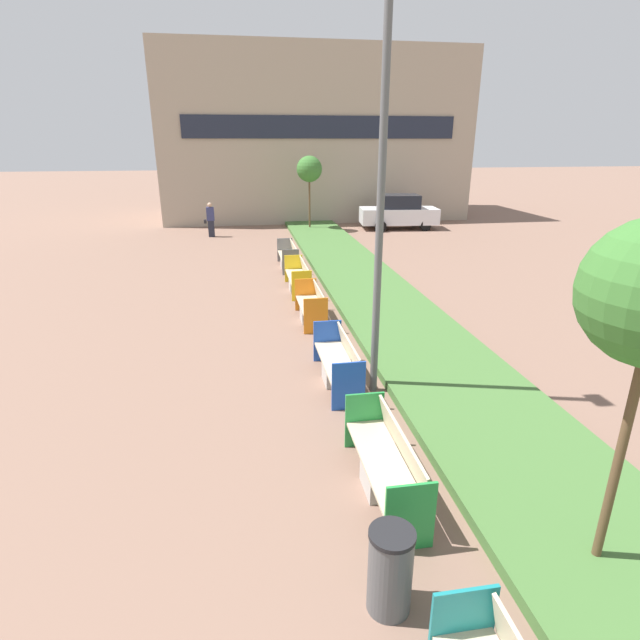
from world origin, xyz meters
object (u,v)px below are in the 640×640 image
(bench_grey_frame, at_px, (289,258))
(street_lamp_post, at_px, (382,177))
(pedestrian_walking, at_px, (211,220))
(bench_yellow_frame, at_px, (299,279))
(parked_car_distant, at_px, (399,212))
(bench_blue_frame, at_px, (339,365))
(bench_green_frame, at_px, (386,467))
(sapling_tree_far, at_px, (309,169))
(litter_bin, at_px, (390,570))
(bench_orange_frame, at_px, (312,308))

(bench_grey_frame, xyz_separation_m, street_lamp_post, (0.61, -10.33, 3.70))
(bench_grey_frame, height_order, pedestrian_walking, pedestrian_walking)
(bench_yellow_frame, xyz_separation_m, pedestrian_walking, (-3.23, 10.37, 0.50))
(street_lamp_post, xyz_separation_m, parked_car_distant, (6.34, 18.34, -3.16))
(bench_grey_frame, bearing_deg, bench_blue_frame, -90.00)
(bench_yellow_frame, bearing_deg, bench_grey_frame, 90.00)
(pedestrian_walking, distance_m, parked_car_distant, 10.22)
(bench_green_frame, xyz_separation_m, pedestrian_walking, (-3.23, 20.44, 0.50))
(bench_blue_frame, relative_size, parked_car_distant, 0.51)
(bench_green_frame, distance_m, bench_blue_frame, 3.37)
(sapling_tree_far, xyz_separation_m, pedestrian_walking, (-5.24, -1.12, -2.34))
(sapling_tree_far, bearing_deg, parked_car_distant, -3.30)
(street_lamp_post, relative_size, parked_car_distant, 1.69)
(litter_bin, distance_m, parked_car_distant, 24.28)
(bench_grey_frame, bearing_deg, bench_orange_frame, -90.04)
(bench_grey_frame, height_order, parked_car_distant, parked_car_distant)
(bench_yellow_frame, distance_m, pedestrian_walking, 10.87)
(bench_orange_frame, xyz_separation_m, litter_bin, (-0.50, -8.92, 0.13))
(bench_green_frame, xyz_separation_m, litter_bin, (-0.50, -1.83, 0.12))
(bench_grey_frame, height_order, litter_bin, litter_bin)
(parked_car_distant, bearing_deg, pedestrian_walking, -169.18)
(sapling_tree_far, bearing_deg, litter_bin, -96.13)
(bench_green_frame, distance_m, bench_grey_frame, 13.26)
(bench_blue_frame, xyz_separation_m, bench_orange_frame, (-0.00, 3.72, -0.01))
(bench_green_frame, relative_size, street_lamp_post, 0.31)
(bench_green_frame, height_order, sapling_tree_far, sapling_tree_far)
(bench_grey_frame, height_order, street_lamp_post, street_lamp_post)
(litter_bin, bearing_deg, sapling_tree_far, 83.87)
(bench_grey_frame, bearing_deg, pedestrian_walking, 114.19)
(pedestrian_walking, bearing_deg, street_lamp_post, -77.64)
(street_lamp_post, distance_m, sapling_tree_far, 18.70)
(bench_green_frame, height_order, bench_orange_frame, same)
(street_lamp_post, height_order, sapling_tree_far, street_lamp_post)
(bench_orange_frame, xyz_separation_m, street_lamp_post, (0.61, -4.16, 3.71))
(bench_blue_frame, relative_size, bench_yellow_frame, 0.98)
(pedestrian_walking, bearing_deg, sapling_tree_far, 12.04)
(bench_blue_frame, distance_m, bench_yellow_frame, 6.70)
(bench_blue_frame, height_order, pedestrian_walking, pedestrian_walking)
(street_lamp_post, bearing_deg, pedestrian_walking, 102.36)
(bench_blue_frame, height_order, bench_grey_frame, same)
(bench_blue_frame, distance_m, street_lamp_post, 3.78)
(bench_yellow_frame, height_order, street_lamp_post, street_lamp_post)
(litter_bin, distance_m, sapling_tree_far, 23.68)
(bench_orange_frame, distance_m, bench_grey_frame, 6.16)
(bench_blue_frame, bearing_deg, street_lamp_post, -35.88)
(bench_orange_frame, relative_size, litter_bin, 1.97)
(bench_green_frame, xyz_separation_m, bench_orange_frame, (-0.00, 7.10, -0.01))
(sapling_tree_far, xyz_separation_m, parked_car_distant, (4.94, -0.29, -2.30))
(bench_grey_frame, distance_m, street_lamp_post, 10.99)
(bench_grey_frame, relative_size, pedestrian_walking, 1.32)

